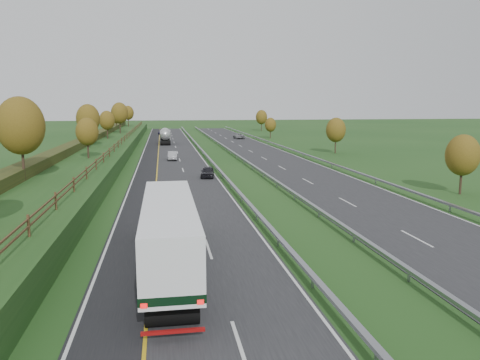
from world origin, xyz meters
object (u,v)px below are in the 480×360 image
object	(u,v)px
car_silver_mid	(172,156)
car_dark_near	(208,172)
road_tanker	(165,136)
car_oncoming	(239,136)
car_small_far	(162,132)
box_lorry	(169,230)

from	to	relation	value
car_silver_mid	car_dark_near	bearing A→B (deg)	-76.90
road_tanker	car_dark_near	distance (m)	52.22
car_silver_mid	car_oncoming	world-z (taller)	car_oncoming
car_silver_mid	car_small_far	bearing A→B (deg)	93.18
road_tanker	car_small_far	xyz separation A→B (m)	(-0.79, 34.50, -1.15)
car_small_far	box_lorry	bearing A→B (deg)	-83.86
road_tanker	car_small_far	world-z (taller)	road_tanker
car_small_far	car_oncoming	size ratio (longest dim) A/B	0.89
car_dark_near	car_silver_mid	world-z (taller)	car_silver_mid
box_lorry	car_dark_near	bearing A→B (deg)	81.03
car_dark_near	car_small_far	size ratio (longest dim) A/B	0.85
box_lorry	car_dark_near	distance (m)	33.17
box_lorry	car_small_far	size ratio (longest dim) A/B	3.52
car_dark_near	car_silver_mid	xyz separation A→B (m)	(-3.86, 19.20, 0.01)
box_lorry	car_silver_mid	bearing A→B (deg)	88.57
box_lorry	road_tanker	size ratio (longest dim) A/B	1.45
car_silver_mid	car_oncoming	distance (m)	49.29
box_lorry	road_tanker	world-z (taller)	box_lorry
car_silver_mid	box_lorry	bearing A→B (deg)	-89.71
box_lorry	road_tanker	bearing A→B (deg)	89.74
box_lorry	car_small_far	world-z (taller)	box_lorry
car_silver_mid	car_small_far	size ratio (longest dim) A/B	0.89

